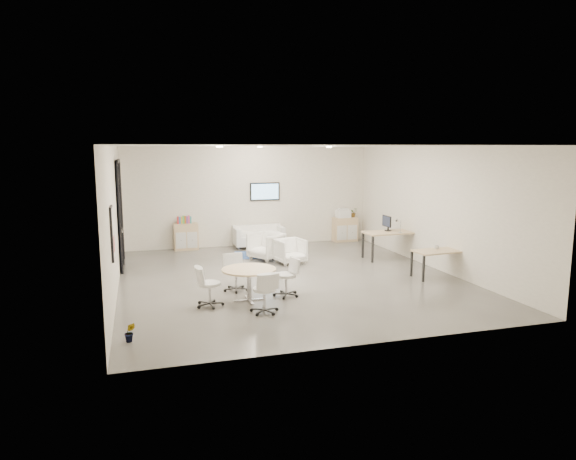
{
  "coord_description": "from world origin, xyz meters",
  "views": [
    {
      "loc": [
        -3.47,
        -11.75,
        3.15
      ],
      "look_at": [
        0.09,
        0.4,
        1.12
      ],
      "focal_mm": 32.0,
      "sensor_mm": 36.0,
      "label": 1
    }
  ],
  "objects_px": {
    "sideboard_left": "(186,237)",
    "desk_rear": "(390,234)",
    "sideboard_right": "(345,229)",
    "armchair_right": "(290,250)",
    "desk_front": "(440,253)",
    "round_table": "(249,273)",
    "loveseat": "(258,237)",
    "armchair_left": "(266,245)"
  },
  "relations": [
    {
      "from": "sideboard_left",
      "to": "desk_rear",
      "type": "distance_m",
      "value": 6.26
    },
    {
      "from": "sideboard_right",
      "to": "desk_rear",
      "type": "distance_m",
      "value": 2.99
    },
    {
      "from": "sideboard_right",
      "to": "armchair_right",
      "type": "distance_m",
      "value": 3.89
    },
    {
      "from": "desk_rear",
      "to": "desk_front",
      "type": "distance_m",
      "value": 2.3
    },
    {
      "from": "desk_rear",
      "to": "round_table",
      "type": "relative_size",
      "value": 1.37
    },
    {
      "from": "sideboard_right",
      "to": "desk_front",
      "type": "xyz_separation_m",
      "value": [
        0.31,
        -5.26,
        0.2
      ]
    },
    {
      "from": "loveseat",
      "to": "desk_rear",
      "type": "xyz_separation_m",
      "value": [
        3.23,
        -2.79,
        0.39
      ]
    },
    {
      "from": "sideboard_left",
      "to": "sideboard_right",
      "type": "bearing_deg",
      "value": -0.06
    },
    {
      "from": "sideboard_right",
      "to": "loveseat",
      "type": "distance_m",
      "value": 3.08
    },
    {
      "from": "sideboard_left",
      "to": "desk_rear",
      "type": "height_order",
      "value": "sideboard_left"
    },
    {
      "from": "desk_rear",
      "to": "sideboard_right",
      "type": "bearing_deg",
      "value": 90.21
    },
    {
      "from": "armchair_left",
      "to": "desk_front",
      "type": "height_order",
      "value": "armchair_left"
    },
    {
      "from": "desk_rear",
      "to": "armchair_left",
      "type": "bearing_deg",
      "value": 162.23
    },
    {
      "from": "loveseat",
      "to": "desk_front",
      "type": "distance_m",
      "value": 6.11
    },
    {
      "from": "sideboard_left",
      "to": "armchair_right",
      "type": "xyz_separation_m",
      "value": [
        2.58,
        -2.74,
        -0.04
      ]
    },
    {
      "from": "armchair_right",
      "to": "round_table",
      "type": "bearing_deg",
      "value": -130.8
    },
    {
      "from": "armchair_right",
      "to": "sideboard_left",
      "type": "bearing_deg",
      "value": 122.67
    },
    {
      "from": "armchair_left",
      "to": "desk_front",
      "type": "xyz_separation_m",
      "value": [
        3.59,
        -3.21,
        0.19
      ]
    },
    {
      "from": "sideboard_left",
      "to": "armchair_left",
      "type": "xyz_separation_m",
      "value": [
        2.07,
        -2.06,
        0.01
      ]
    },
    {
      "from": "loveseat",
      "to": "sideboard_right",
      "type": "bearing_deg",
      "value": 3.77
    },
    {
      "from": "round_table",
      "to": "sideboard_right",
      "type": "bearing_deg",
      "value": 51.99
    },
    {
      "from": "sideboard_right",
      "to": "desk_front",
      "type": "relative_size",
      "value": 0.61
    },
    {
      "from": "desk_front",
      "to": "desk_rear",
      "type": "bearing_deg",
      "value": 89.65
    },
    {
      "from": "sideboard_left",
      "to": "loveseat",
      "type": "height_order",
      "value": "sideboard_left"
    },
    {
      "from": "desk_rear",
      "to": "round_table",
      "type": "height_order",
      "value": "desk_rear"
    },
    {
      "from": "armchair_left",
      "to": "desk_rear",
      "type": "relative_size",
      "value": 0.54
    },
    {
      "from": "armchair_left",
      "to": "round_table",
      "type": "distance_m",
      "value": 4.05
    },
    {
      "from": "loveseat",
      "to": "round_table",
      "type": "bearing_deg",
      "value": -104.46
    },
    {
      "from": "desk_front",
      "to": "loveseat",
      "type": "bearing_deg",
      "value": 119.51
    },
    {
      "from": "round_table",
      "to": "loveseat",
      "type": "bearing_deg",
      "value": 75.03
    },
    {
      "from": "round_table",
      "to": "desk_front",
      "type": "bearing_deg",
      "value": 7.17
    },
    {
      "from": "armchair_left",
      "to": "armchair_right",
      "type": "distance_m",
      "value": 0.86
    },
    {
      "from": "sideboard_left",
      "to": "sideboard_right",
      "type": "distance_m",
      "value": 5.35
    },
    {
      "from": "sideboard_left",
      "to": "loveseat",
      "type": "relative_size",
      "value": 0.53
    },
    {
      "from": "armchair_right",
      "to": "round_table",
      "type": "height_order",
      "value": "armchair_right"
    },
    {
      "from": "sideboard_right",
      "to": "loveseat",
      "type": "xyz_separation_m",
      "value": [
        -3.07,
        -0.17,
        -0.09
      ]
    },
    {
      "from": "round_table",
      "to": "desk_rear",
      "type": "bearing_deg",
      "value": 31.5
    },
    {
      "from": "armchair_left",
      "to": "armchair_right",
      "type": "height_order",
      "value": "armchair_left"
    },
    {
      "from": "armchair_left",
      "to": "desk_front",
      "type": "distance_m",
      "value": 4.82
    },
    {
      "from": "sideboard_left",
      "to": "round_table",
      "type": "height_order",
      "value": "sideboard_left"
    },
    {
      "from": "armchair_left",
      "to": "sideboard_left",
      "type": "bearing_deg",
      "value": -167.96
    },
    {
      "from": "sideboard_right",
      "to": "round_table",
      "type": "distance_m",
      "value": 7.47
    }
  ]
}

